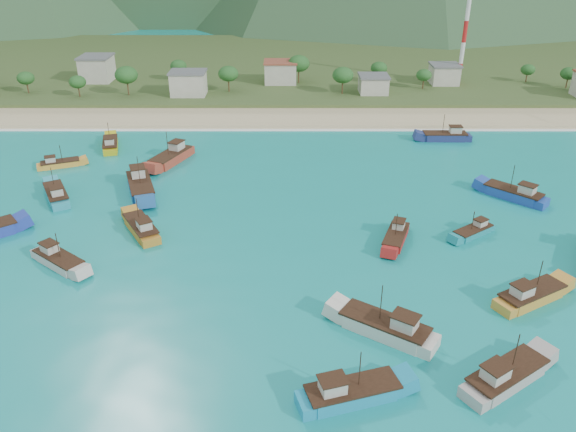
{
  "coord_description": "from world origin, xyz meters",
  "views": [
    {
      "loc": [
        -1.88,
        -60.03,
        42.97
      ],
      "look_at": [
        -1.92,
        18.0,
        3.0
      ],
      "focal_mm": 35.0,
      "sensor_mm": 36.0,
      "label": 1
    }
  ],
  "objects_px": {
    "boat_12": "(530,296)",
    "boat_27": "(505,377)",
    "boat_8": "(350,394)",
    "boat_16": "(141,229)",
    "boat_3": "(396,237)",
    "radio_tower": "(467,21)",
    "boat_14": "(514,195)",
    "boat_0": "(111,145)",
    "boat_19": "(60,164)",
    "boat_29": "(58,261)",
    "boat_25": "(140,187)",
    "boat_17": "(446,137)",
    "boat_7": "(172,158)",
    "boat_22": "(57,195)",
    "boat_4": "(386,328)",
    "boat_2": "(473,232)"
  },
  "relations": [
    {
      "from": "boat_12",
      "to": "boat_27",
      "type": "bearing_deg",
      "value": -58.97
    },
    {
      "from": "boat_8",
      "to": "boat_16",
      "type": "distance_m",
      "value": 46.27
    },
    {
      "from": "boat_3",
      "to": "boat_12",
      "type": "relative_size",
      "value": 0.88
    },
    {
      "from": "radio_tower",
      "to": "boat_16",
      "type": "bearing_deg",
      "value": -129.56
    },
    {
      "from": "boat_14",
      "to": "boat_16",
      "type": "distance_m",
      "value": 64.81
    },
    {
      "from": "boat_0",
      "to": "boat_12",
      "type": "distance_m",
      "value": 90.68
    },
    {
      "from": "boat_3",
      "to": "boat_19",
      "type": "xyz_separation_m",
      "value": [
        -62.99,
        30.39,
        -0.1
      ]
    },
    {
      "from": "boat_0",
      "to": "boat_29",
      "type": "bearing_deg",
      "value": -97.48
    },
    {
      "from": "boat_19",
      "to": "boat_25",
      "type": "xyz_separation_m",
      "value": [
        19.34,
        -12.19,
        0.51
      ]
    },
    {
      "from": "boat_12",
      "to": "boat_19",
      "type": "bearing_deg",
      "value": -150.24
    },
    {
      "from": "boat_12",
      "to": "radio_tower",
      "type": "bearing_deg",
      "value": 140.2
    },
    {
      "from": "boat_0",
      "to": "boat_8",
      "type": "bearing_deg",
      "value": -73.27
    },
    {
      "from": "boat_17",
      "to": "boat_19",
      "type": "xyz_separation_m",
      "value": [
        -82.31,
        -16.19,
        -0.28
      ]
    },
    {
      "from": "boat_7",
      "to": "boat_0",
      "type": "bearing_deg",
      "value": -6.09
    },
    {
      "from": "boat_16",
      "to": "boat_22",
      "type": "bearing_deg",
      "value": 114.5
    },
    {
      "from": "boat_22",
      "to": "boat_25",
      "type": "bearing_deg",
      "value": -16.73
    },
    {
      "from": "boat_3",
      "to": "boat_17",
      "type": "bearing_deg",
      "value": -91.89
    },
    {
      "from": "boat_7",
      "to": "boat_22",
      "type": "xyz_separation_m",
      "value": [
        -17.21,
        -17.94,
        -0.2
      ]
    },
    {
      "from": "boat_4",
      "to": "boat_3",
      "type": "bearing_deg",
      "value": 21.18
    },
    {
      "from": "radio_tower",
      "to": "boat_8",
      "type": "distance_m",
      "value": 134.49
    },
    {
      "from": "boat_8",
      "to": "boat_12",
      "type": "xyz_separation_m",
      "value": [
        24.93,
        17.05,
        -0.02
      ]
    },
    {
      "from": "boat_12",
      "to": "boat_14",
      "type": "height_order",
      "value": "boat_14"
    },
    {
      "from": "boat_14",
      "to": "boat_19",
      "type": "relative_size",
      "value": 1.21
    },
    {
      "from": "boat_4",
      "to": "boat_7",
      "type": "xyz_separation_m",
      "value": [
        -35.73,
        55.55,
        0.04
      ]
    },
    {
      "from": "boat_7",
      "to": "boat_25",
      "type": "distance_m",
      "value": 15.15
    },
    {
      "from": "boat_8",
      "to": "boat_19",
      "type": "bearing_deg",
      "value": -156.98
    },
    {
      "from": "boat_8",
      "to": "boat_12",
      "type": "bearing_deg",
      "value": 107.59
    },
    {
      "from": "boat_12",
      "to": "boat_17",
      "type": "relative_size",
      "value": 0.99
    },
    {
      "from": "boat_8",
      "to": "boat_14",
      "type": "height_order",
      "value": "boat_14"
    },
    {
      "from": "radio_tower",
      "to": "boat_4",
      "type": "distance_m",
      "value": 123.07
    },
    {
      "from": "radio_tower",
      "to": "boat_0",
      "type": "relative_size",
      "value": 3.45
    },
    {
      "from": "boat_7",
      "to": "boat_22",
      "type": "height_order",
      "value": "boat_7"
    },
    {
      "from": "boat_19",
      "to": "boat_3",
      "type": "bearing_deg",
      "value": 42.21
    },
    {
      "from": "boat_2",
      "to": "boat_7",
      "type": "distance_m",
      "value": 61.73
    },
    {
      "from": "boat_4",
      "to": "boat_14",
      "type": "bearing_deg",
      "value": -3.5
    },
    {
      "from": "boat_25",
      "to": "radio_tower",
      "type": "bearing_deg",
      "value": -155.8
    },
    {
      "from": "radio_tower",
      "to": "boat_25",
      "type": "height_order",
      "value": "radio_tower"
    },
    {
      "from": "boat_8",
      "to": "boat_0",
      "type": "bearing_deg",
      "value": -165.3
    },
    {
      "from": "boat_8",
      "to": "boat_14",
      "type": "bearing_deg",
      "value": 128.0
    },
    {
      "from": "boat_0",
      "to": "boat_12",
      "type": "relative_size",
      "value": 0.97
    },
    {
      "from": "boat_2",
      "to": "boat_27",
      "type": "height_order",
      "value": "boat_27"
    },
    {
      "from": "boat_19",
      "to": "boat_25",
      "type": "bearing_deg",
      "value": 35.73
    },
    {
      "from": "boat_14",
      "to": "boat_17",
      "type": "height_order",
      "value": "boat_14"
    },
    {
      "from": "boat_4",
      "to": "boat_16",
      "type": "bearing_deg",
      "value": 87.95
    },
    {
      "from": "boat_25",
      "to": "boat_27",
      "type": "height_order",
      "value": "boat_25"
    },
    {
      "from": "boat_16",
      "to": "boat_8",
      "type": "bearing_deg",
      "value": -81.11
    },
    {
      "from": "boat_17",
      "to": "boat_27",
      "type": "xyz_separation_m",
      "value": [
        -12.97,
        -77.11,
        0.01
      ]
    },
    {
      "from": "radio_tower",
      "to": "boat_2",
      "type": "relative_size",
      "value": 4.64
    },
    {
      "from": "boat_16",
      "to": "boat_19",
      "type": "xyz_separation_m",
      "value": [
        -23.1,
        27.71,
        -0.21
      ]
    },
    {
      "from": "boat_12",
      "to": "boat_25",
      "type": "xyz_separation_m",
      "value": [
        -58.32,
        34.01,
        0.25
      ]
    }
  ]
}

